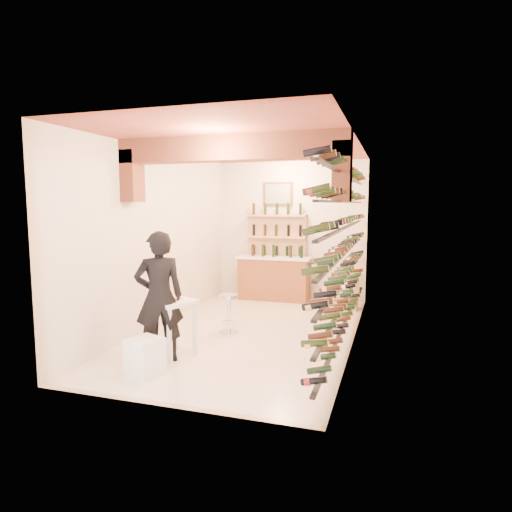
{
  "coord_description": "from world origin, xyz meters",
  "views": [
    {
      "loc": [
        2.33,
        -7.11,
        2.22
      ],
      "look_at": [
        0.0,
        0.3,
        1.3
      ],
      "focal_mm": 30.92,
      "sensor_mm": 36.0,
      "label": 1
    }
  ],
  "objects_px": {
    "back_counter": "(274,277)",
    "tasting_table": "(172,310)",
    "wine_rack": "(342,246)",
    "crate_lower": "(346,302)",
    "person": "(159,297)",
    "white_stool": "(145,357)",
    "chrome_barstool": "(229,311)"
  },
  "relations": [
    {
      "from": "wine_rack",
      "to": "crate_lower",
      "type": "height_order",
      "value": "wine_rack"
    },
    {
      "from": "wine_rack",
      "to": "white_stool",
      "type": "height_order",
      "value": "wine_rack"
    },
    {
      "from": "tasting_table",
      "to": "crate_lower",
      "type": "height_order",
      "value": "tasting_table"
    },
    {
      "from": "white_stool",
      "to": "chrome_barstool",
      "type": "relative_size",
      "value": 0.72
    },
    {
      "from": "person",
      "to": "chrome_barstool",
      "type": "relative_size",
      "value": 2.73
    },
    {
      "from": "back_counter",
      "to": "crate_lower",
      "type": "bearing_deg",
      "value": -14.77
    },
    {
      "from": "wine_rack",
      "to": "crate_lower",
      "type": "xyz_separation_m",
      "value": [
        -0.13,
        2.2,
        -1.41
      ]
    },
    {
      "from": "white_stool",
      "to": "back_counter",
      "type": "bearing_deg",
      "value": 85.25
    },
    {
      "from": "back_counter",
      "to": "tasting_table",
      "type": "distance_m",
      "value": 4.16
    },
    {
      "from": "person",
      "to": "crate_lower",
      "type": "bearing_deg",
      "value": -156.09
    },
    {
      "from": "wine_rack",
      "to": "crate_lower",
      "type": "bearing_deg",
      "value": 93.41
    },
    {
      "from": "white_stool",
      "to": "crate_lower",
      "type": "bearing_deg",
      "value": 64.73
    },
    {
      "from": "back_counter",
      "to": "person",
      "type": "distance_m",
      "value": 4.43
    },
    {
      "from": "wine_rack",
      "to": "back_counter",
      "type": "bearing_deg",
      "value": 124.66
    },
    {
      "from": "back_counter",
      "to": "crate_lower",
      "type": "height_order",
      "value": "back_counter"
    },
    {
      "from": "tasting_table",
      "to": "person",
      "type": "xyz_separation_m",
      "value": [
        -0.05,
        -0.26,
        0.25
      ]
    },
    {
      "from": "white_stool",
      "to": "person",
      "type": "relative_size",
      "value": 0.26
    },
    {
      "from": "back_counter",
      "to": "crate_lower",
      "type": "xyz_separation_m",
      "value": [
        1.7,
        -0.45,
        -0.39
      ]
    },
    {
      "from": "crate_lower",
      "to": "tasting_table",
      "type": "bearing_deg",
      "value": -120.01
    },
    {
      "from": "wine_rack",
      "to": "back_counter",
      "type": "relative_size",
      "value": 3.35
    },
    {
      "from": "back_counter",
      "to": "person",
      "type": "xyz_separation_m",
      "value": [
        -0.48,
        -4.39,
        0.39
      ]
    },
    {
      "from": "tasting_table",
      "to": "chrome_barstool",
      "type": "relative_size",
      "value": 1.48
    },
    {
      "from": "wine_rack",
      "to": "tasting_table",
      "type": "height_order",
      "value": "wine_rack"
    },
    {
      "from": "back_counter",
      "to": "tasting_table",
      "type": "height_order",
      "value": "back_counter"
    },
    {
      "from": "wine_rack",
      "to": "chrome_barstool",
      "type": "xyz_separation_m",
      "value": [
        -1.87,
        -0.18,
        -1.16
      ]
    },
    {
      "from": "person",
      "to": "white_stool",
      "type": "bearing_deg",
      "value": 60.64
    },
    {
      "from": "wine_rack",
      "to": "person",
      "type": "bearing_deg",
      "value": -142.97
    },
    {
      "from": "chrome_barstool",
      "to": "crate_lower",
      "type": "bearing_deg",
      "value": 53.77
    },
    {
      "from": "wine_rack",
      "to": "tasting_table",
      "type": "relative_size",
      "value": 5.66
    },
    {
      "from": "white_stool",
      "to": "person",
      "type": "height_order",
      "value": "person"
    },
    {
      "from": "chrome_barstool",
      "to": "back_counter",
      "type": "bearing_deg",
      "value": 89.17
    },
    {
      "from": "tasting_table",
      "to": "crate_lower",
      "type": "distance_m",
      "value": 4.29
    }
  ]
}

